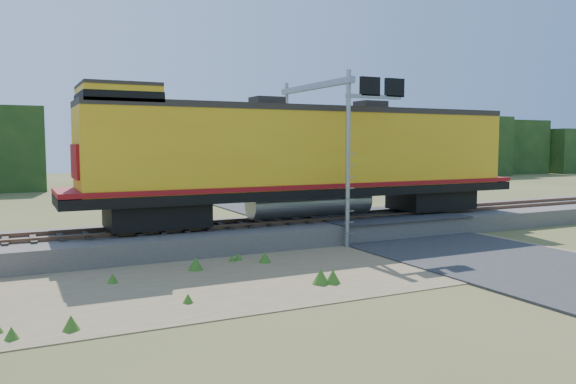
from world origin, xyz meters
TOP-DOWN VIEW (x-y plane):
  - ground at (0.00, 0.00)m, footprint 140.00×140.00m
  - ballast at (0.00, 6.00)m, footprint 70.00×5.00m
  - rails at (0.00, 6.00)m, footprint 70.00×1.54m
  - dirt_shoulder at (-2.00, 0.50)m, footprint 26.00×8.00m
  - road at (7.00, 0.74)m, footprint 7.00×66.00m
  - tree_line_north at (0.00, 38.00)m, footprint 130.00×3.00m
  - weed_clumps at (-3.50, 0.10)m, footprint 15.00×6.20m
  - locomotive at (2.97, 6.00)m, footprint 21.23×3.24m
  - signal_gantry at (3.83, 5.33)m, footprint 2.84×6.20m

SIDE VIEW (x-z plane):
  - ground at x=0.00m, z-range 0.00..0.00m
  - weed_clumps at x=-3.50m, z-range -0.28..0.28m
  - dirt_shoulder at x=-2.00m, z-range 0.00..0.03m
  - road at x=7.00m, z-range -0.34..0.52m
  - ballast at x=0.00m, z-range 0.00..0.80m
  - rails at x=0.00m, z-range 0.80..0.96m
  - tree_line_north at x=0.00m, z-range -0.18..6.32m
  - locomotive at x=2.97m, z-range 0.92..6.40m
  - signal_gantry at x=3.83m, z-range 1.78..8.94m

